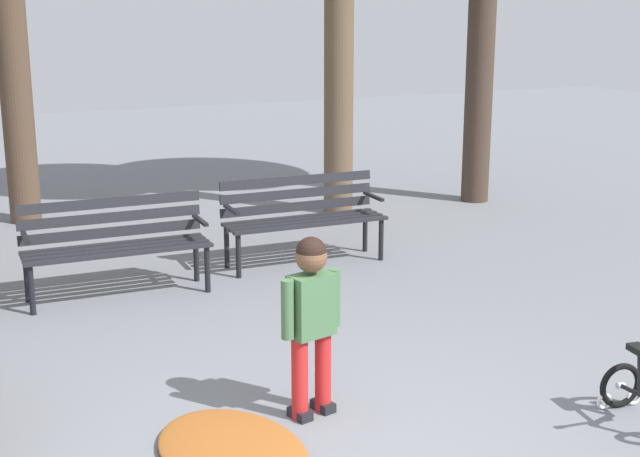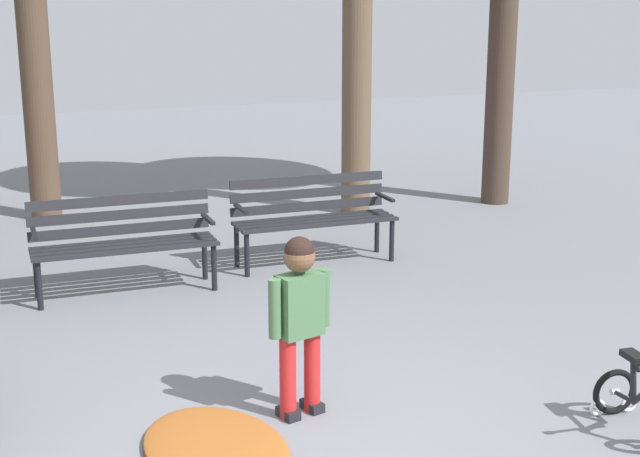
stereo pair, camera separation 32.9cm
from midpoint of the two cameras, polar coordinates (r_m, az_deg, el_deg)
The scene contains 5 objects.
park_bench_left at distance 7.97m, azimuth -11.40°, elevation -0.49°, with size 1.62×0.52×0.85m.
park_bench_right at distance 8.73m, azimuth 0.59°, elevation 1.06°, with size 1.62×0.52×0.85m.
child_standing at distance 5.40m, azimuth 0.44°, elevation -5.35°, with size 0.43×0.22×1.15m.
kids_bicycle at distance 5.74m, azimuth 21.45°, elevation -10.34°, with size 0.43×0.60×0.54m.
leaf_pile at distance 5.23m, azimuth -4.88°, elevation -13.85°, with size 1.11×0.78×0.07m, color #9E5623.
Camera 2 is at (-1.60, -3.98, 2.48)m, focal length 49.72 mm.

